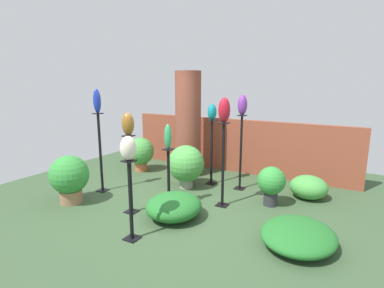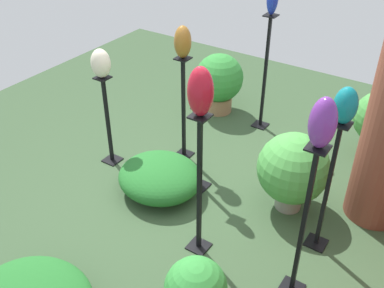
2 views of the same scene
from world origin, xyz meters
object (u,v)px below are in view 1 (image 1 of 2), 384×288
Objects in this scene: pedestal_jade at (169,181)px; art_vase_ivory at (128,148)px; pedestal_ruby at (223,168)px; art_vase_jade at (168,137)px; pedestal_cobalt at (101,156)px; brick_pillar at (188,124)px; pedestal_ivory at (131,204)px; art_vase_bronze at (128,124)px; potted_plant_walkway_edge at (186,164)px; potted_plant_back_center at (69,177)px; art_vase_cobalt at (97,101)px; potted_plant_mid_right at (271,183)px; pedestal_violet at (241,155)px; pedestal_teal at (212,155)px; art_vase_teal at (212,112)px; art_vase_ruby at (224,110)px; art_vase_violet at (242,105)px; potted_plant_near_pillar at (141,152)px; pedestal_bronze at (130,178)px.

pedestal_jade is 3.18× the size of art_vase_ivory.
art_vase_jade is (-0.80, -0.50, 0.57)m from pedestal_ruby.
brick_pillar is at bearing 62.03° from pedestal_cobalt.
pedestal_ivory is (-0.62, -1.69, -0.17)m from pedestal_ruby.
art_vase_bronze is (0.23, -2.29, 0.30)m from brick_pillar.
art_vase_bronze is 1.81m from potted_plant_walkway_edge.
pedestal_ivory is 1.30× the size of potted_plant_back_center.
pedestal_ivory reaches higher than pedestal_jade.
potted_plant_mid_right is (3.15, 0.97, -1.38)m from art_vase_cobalt.
pedestal_ivory is 0.79m from art_vase_ivory.
pedestal_ivory is 3.47× the size of art_vase_ivory.
art_vase_ivory is 0.93m from art_vase_bronze.
pedestal_cobalt is 2.80m from pedestal_violet.
pedestal_violet is 2.78m from art_vase_ivory.
pedestal_violet reaches higher than pedestal_jade.
art_vase_ivory reaches higher than potted_plant_mid_right.
brick_pillar is at bearing 156.66° from pedestal_teal.
pedestal_violet is at bearing 1.56° from art_vase_teal.
art_vase_violet is at bearing 92.22° from art_vase_ruby.
art_vase_ivory reaches higher than art_vase_jade.
art_vase_teal is at bearing 40.39° from pedestal_cobalt.
art_vase_teal is (1.73, 1.47, 0.82)m from pedestal_cobalt.
art_vase_teal is at bearing 85.23° from art_vase_jade.
pedestal_jade is 1.26× the size of potted_plant_near_pillar.
potted_plant_near_pillar is (-0.22, 1.49, -1.33)m from art_vase_cobalt.
potted_plant_back_center is at bearing -129.01° from art_vase_teal.
art_vase_bronze is at bearing 90.00° from pedestal_bronze.
art_vase_teal is 1.89m from potted_plant_mid_right.
potted_plant_walkway_edge is at bearing 155.07° from pedestal_ruby.
potted_plant_back_center is 0.98× the size of potted_plant_walkway_edge.
art_vase_cobalt is (-2.41, -0.53, 1.11)m from pedestal_ruby.
art_vase_cobalt reaches higher than art_vase_bronze.
art_vase_jade reaches higher than potted_plant_walkway_edge.
pedestal_teal is (-0.06, 2.64, 0.12)m from pedestal_ivory.
pedestal_cobalt is 1.51× the size of pedestal_jade.
art_vase_ivory is at bearing -74.40° from brick_pillar.
pedestal_cobalt is 2.65m from art_vase_ruby.
art_vase_ivory reaches higher than potted_plant_near_pillar.
art_vase_cobalt is at bearing 0.00° from pedestal_cobalt.
art_vase_bronze is (-0.42, -0.51, 0.25)m from art_vase_jade.
pedestal_teal is 3.03× the size of art_vase_cobalt.
brick_pillar is 1.73× the size of pedestal_teal.
art_vase_violet reaches higher than pedestal_violet.
pedestal_jade is 0.69× the size of pedestal_violet.
brick_pillar is at bearing 14.84° from potted_plant_near_pillar.
pedestal_ivory is 2.54m from potted_plant_mid_right.
art_vase_ruby is at bearing 12.29° from art_vase_cobalt.
pedestal_violet reaches higher than potted_plant_back_center.
pedestal_cobalt is at bearing 146.82° from pedestal_ivory.
brick_pillar reaches higher than pedestal_teal.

